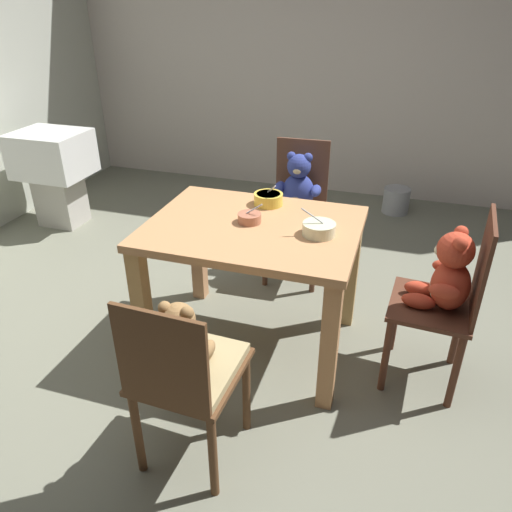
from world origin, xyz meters
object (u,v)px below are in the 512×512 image
(porridge_bowl_cream_near_right, at_px, (319,229))
(porridge_bowl_yellow_far_center, at_px, (269,199))
(dining_table, at_px, (253,249))
(teddy_chair_far_center, at_px, (297,198))
(metal_pail, at_px, (396,200))
(sink_basin, at_px, (54,165))
(teddy_chair_near_front, at_px, (184,362))
(teddy_chair_near_right, at_px, (447,284))
(porridge_bowl_terracotta_center, at_px, (249,218))

(porridge_bowl_cream_near_right, height_order, porridge_bowl_yellow_far_center, porridge_bowl_yellow_far_center)
(dining_table, relative_size, teddy_chair_far_center, 1.15)
(metal_pail, bearing_deg, porridge_bowl_cream_near_right, -98.30)
(porridge_bowl_cream_near_right, distance_m, sink_basin, 2.63)
(teddy_chair_far_center, height_order, porridge_bowl_cream_near_right, teddy_chair_far_center)
(teddy_chair_near_front, distance_m, metal_pail, 3.08)
(sink_basin, height_order, metal_pail, sink_basin)
(sink_basin, relative_size, metal_pail, 3.37)
(teddy_chair_near_right, bearing_deg, teddy_chair_near_front, 44.06)
(dining_table, height_order, porridge_bowl_yellow_far_center, porridge_bowl_yellow_far_center)
(teddy_chair_near_right, relative_size, porridge_bowl_yellow_far_center, 5.83)
(porridge_bowl_terracotta_center, bearing_deg, porridge_bowl_yellow_far_center, 83.49)
(teddy_chair_near_right, distance_m, porridge_bowl_terracotta_center, 1.00)
(porridge_bowl_yellow_far_center, bearing_deg, porridge_bowl_cream_near_right, -40.89)
(teddy_chair_near_front, relative_size, porridge_bowl_yellow_far_center, 5.37)
(teddy_chair_far_center, height_order, porridge_bowl_yellow_far_center, teddy_chair_far_center)
(porridge_bowl_terracotta_center, bearing_deg, teddy_chair_near_right, -1.89)
(porridge_bowl_terracotta_center, bearing_deg, porridge_bowl_cream_near_right, -5.73)
(teddy_chair_near_right, xyz_separation_m, sink_basin, (-3.00, 1.07, -0.06))
(dining_table, relative_size, metal_pail, 4.56)
(porridge_bowl_yellow_far_center, bearing_deg, teddy_chair_far_center, 86.13)
(teddy_chair_near_front, bearing_deg, sink_basin, 49.68)
(teddy_chair_near_right, relative_size, metal_pail, 3.98)
(dining_table, xyz_separation_m, porridge_bowl_terracotta_center, (-0.03, 0.02, 0.16))
(sink_basin, bearing_deg, metal_pail, 21.94)
(sink_basin, bearing_deg, porridge_bowl_terracotta_center, -27.19)
(porridge_bowl_cream_near_right, bearing_deg, porridge_bowl_terracotta_center, 174.27)
(sink_basin, xyz_separation_m, metal_pail, (2.70, 1.09, -0.40))
(teddy_chair_far_center, distance_m, metal_pail, 1.53)
(teddy_chair_near_right, relative_size, teddy_chair_far_center, 1.00)
(dining_table, bearing_deg, sink_basin, 152.63)
(porridge_bowl_terracotta_center, xyz_separation_m, sink_basin, (-2.02, 1.04, -0.25))
(metal_pail, bearing_deg, dining_table, -106.90)
(porridge_bowl_yellow_far_center, relative_size, sink_basin, 0.20)
(teddy_chair_far_center, xyz_separation_m, porridge_bowl_terracotta_center, (-0.07, -0.80, 0.20))
(dining_table, height_order, teddy_chair_near_right, teddy_chair_near_right)
(porridge_bowl_terracotta_center, xyz_separation_m, porridge_bowl_yellow_far_center, (0.03, 0.25, 0.01))
(porridge_bowl_yellow_far_center, distance_m, metal_pail, 2.09)
(teddy_chair_near_right, bearing_deg, dining_table, 3.29)
(teddy_chair_near_right, relative_size, sink_basin, 1.18)
(porridge_bowl_cream_near_right, relative_size, sink_basin, 0.21)
(teddy_chair_near_right, xyz_separation_m, teddy_chair_near_front, (-0.97, -0.81, -0.05))
(teddy_chair_near_front, distance_m, porridge_bowl_terracotta_center, 0.88)
(dining_table, distance_m, metal_pail, 2.30)
(teddy_chair_near_right, distance_m, porridge_bowl_cream_near_right, 0.65)
(porridge_bowl_terracotta_center, bearing_deg, sink_basin, 152.81)
(porridge_bowl_terracotta_center, height_order, porridge_bowl_yellow_far_center, porridge_bowl_yellow_far_center)
(teddy_chair_near_right, xyz_separation_m, metal_pail, (-0.30, 2.16, -0.46))
(teddy_chair_far_center, bearing_deg, porridge_bowl_cream_near_right, 17.39)
(teddy_chair_far_center, bearing_deg, teddy_chair_near_right, 45.51)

